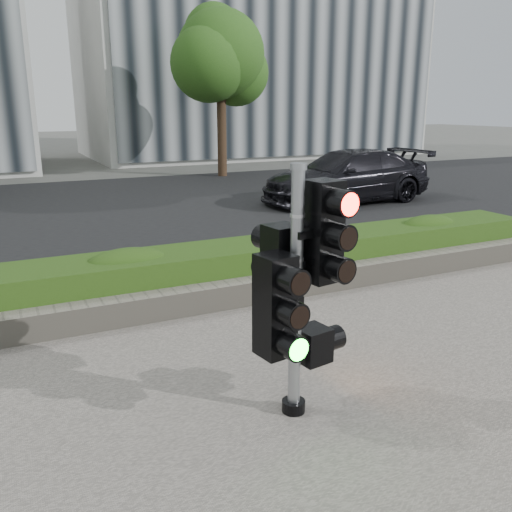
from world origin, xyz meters
name	(u,v)px	position (x,y,z in m)	size (l,w,h in m)	color
ground	(294,365)	(0.00, 0.00, 0.00)	(120.00, 120.00, 0.00)	#51514C
road	(111,210)	(0.00, 10.00, 0.01)	(60.00, 13.00, 0.02)	black
curb	(197,279)	(0.00, 3.15, 0.06)	(60.00, 0.25, 0.12)	gray
stone_wall	(227,294)	(0.00, 1.90, 0.20)	(12.00, 0.32, 0.34)	gray
hedge	(210,270)	(0.00, 2.55, 0.37)	(12.00, 1.00, 0.68)	#4C7C26
building_right	(247,46)	(11.00, 25.00, 6.00)	(18.00, 10.00, 12.00)	#B7B7B2
tree_right	(220,58)	(5.48, 15.55, 4.48)	(4.10, 3.58, 6.53)	black
traffic_signal	(296,280)	(-0.47, -0.81, 1.27)	(0.81, 0.64, 2.25)	black
car_dark	(346,176)	(6.40, 8.28, 0.77)	(2.09, 5.14, 1.49)	black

